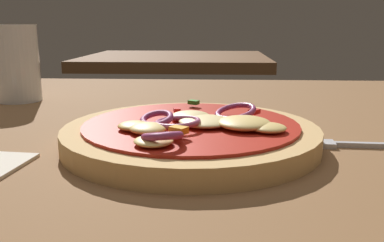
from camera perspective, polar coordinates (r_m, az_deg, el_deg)
name	(u,v)px	position (r m, az deg, el deg)	size (l,w,h in m)	color
dining_table	(225,174)	(0.39, 4.59, -7.25)	(1.12, 1.07, 0.04)	brown
pizza	(192,134)	(0.41, -0.04, -1.72)	(0.25, 0.25, 0.04)	tan
fork	(363,145)	(0.44, 22.29, -3.05)	(0.17, 0.02, 0.01)	silver
beer_glass	(17,67)	(0.70, -22.78, 6.86)	(0.07, 0.07, 0.12)	silver
background_table	(176,60)	(1.63, -2.18, 8.25)	(0.69, 0.59, 0.04)	brown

